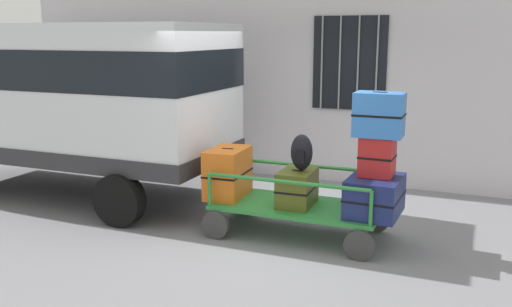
% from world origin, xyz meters
% --- Properties ---
extents(ground_plane, '(40.00, 40.00, 0.00)m').
position_xyz_m(ground_plane, '(0.00, 0.00, 0.00)').
color(ground_plane, gray).
extents(building_wall, '(12.00, 0.38, 5.00)m').
position_xyz_m(building_wall, '(0.00, 2.72, 2.50)').
color(building_wall, silver).
rests_on(building_wall, ground).
extents(van, '(5.03, 2.11, 2.61)m').
position_xyz_m(van, '(-3.52, 0.29, 1.61)').
color(van, silver).
rests_on(van, ground).
extents(luggage_cart, '(2.13, 1.05, 0.40)m').
position_xyz_m(luggage_cart, '(0.33, -0.15, 0.33)').
color(luggage_cart, '#2D8438').
rests_on(luggage_cart, ground).
extents(cart_railing, '(2.02, 0.91, 0.42)m').
position_xyz_m(cart_railing, '(0.33, -0.15, 0.74)').
color(cart_railing, '#2D8438').
rests_on(cart_railing, luggage_cart).
extents(suitcase_left_bottom, '(0.48, 0.72, 0.64)m').
position_xyz_m(suitcase_left_bottom, '(-0.61, -0.14, 0.71)').
color(suitcase_left_bottom, orange).
rests_on(suitcase_left_bottom, luggage_cart).
extents(suitcase_midleft_bottom, '(0.42, 0.61, 0.44)m').
position_xyz_m(suitcase_midleft_bottom, '(0.33, -0.16, 0.62)').
color(suitcase_midleft_bottom, '#4C5119').
rests_on(suitcase_midleft_bottom, luggage_cart).
extents(suitcase_center_bottom, '(0.62, 0.79, 0.45)m').
position_xyz_m(suitcase_center_bottom, '(1.28, -0.17, 0.62)').
color(suitcase_center_bottom, navy).
rests_on(suitcase_center_bottom, luggage_cart).
extents(suitcase_center_middle, '(0.40, 0.35, 0.47)m').
position_xyz_m(suitcase_center_middle, '(1.28, -0.12, 1.08)').
color(suitcase_center_middle, '#B21E1E').
rests_on(suitcase_center_middle, suitcase_center_bottom).
extents(suitcase_center_top, '(0.56, 0.38, 0.51)m').
position_xyz_m(suitcase_center_top, '(1.28, -0.12, 1.57)').
color(suitcase_center_top, '#3372C6').
rests_on(suitcase_center_top, suitcase_center_middle).
extents(backpack, '(0.27, 0.22, 0.44)m').
position_xyz_m(backpack, '(0.38, -0.15, 1.06)').
color(backpack, black).
rests_on(backpack, suitcase_midleft_bottom).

